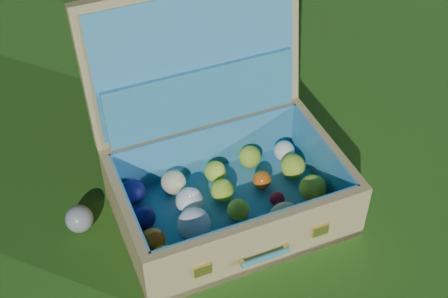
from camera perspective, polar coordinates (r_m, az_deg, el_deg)
ground at (r=1.68m, az=0.37°, el=-3.61°), size 60.00×60.00×0.00m
stray_ball at (r=1.60m, az=-13.09°, el=-6.24°), size 0.07×0.07×0.07m
suitcase at (r=1.56m, az=-0.46°, el=-0.62°), size 0.63×0.55×0.53m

